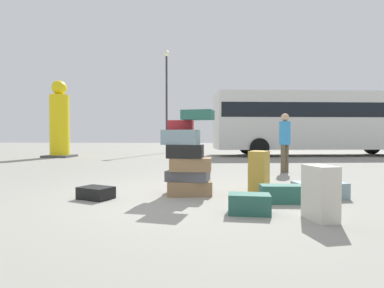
# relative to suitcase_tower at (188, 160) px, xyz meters

# --- Properties ---
(ground_plane) EXTENTS (80.00, 80.00, 0.00)m
(ground_plane) POSITION_rel_suitcase_tower_xyz_m (-0.24, -0.27, -0.59)
(ground_plane) COLOR gray
(suitcase_tower) EXTENTS (0.87, 0.66, 1.41)m
(suitcase_tower) POSITION_rel_suitcase_tower_xyz_m (0.00, 0.00, 0.00)
(suitcase_tower) COLOR olive
(suitcase_tower) RESTS_ON ground
(suitcase_black_right_side) EXTENTS (0.61, 0.52, 0.19)m
(suitcase_black_right_side) POSITION_rel_suitcase_tower_xyz_m (-1.41, -0.43, -0.49)
(suitcase_black_right_side) COLOR black
(suitcase_black_right_side) RESTS_ON ground
(suitcase_teal_white_trunk) EXTENTS (0.80, 0.33, 0.26)m
(suitcase_teal_white_trunk) POSITION_rel_suitcase_tower_xyz_m (1.53, -0.48, -0.45)
(suitcase_teal_white_trunk) COLOR #26594C
(suitcase_teal_white_trunk) RESTS_ON ground
(suitcase_teal_foreground_far) EXTENTS (0.54, 0.33, 0.26)m
(suitcase_teal_foreground_far) POSITION_rel_suitcase_tower_xyz_m (0.89, -1.18, -0.46)
(suitcase_teal_foreground_far) COLOR #26594C
(suitcase_teal_foreground_far) RESTS_ON ground
(suitcase_slate_left_side) EXTENTS (0.86, 0.60, 0.25)m
(suitcase_slate_left_side) POSITION_rel_suitcase_tower_xyz_m (2.13, -0.08, -0.46)
(suitcase_slate_left_side) COLOR gray
(suitcase_slate_left_side) RESTS_ON ground
(suitcase_tan_upright_blue) EXTENTS (0.43, 0.51, 0.72)m
(suitcase_tan_upright_blue) POSITION_rel_suitcase_tower_xyz_m (1.24, 0.45, -0.23)
(suitcase_tan_upright_blue) COLOR #B28C33
(suitcase_tan_upright_blue) RESTS_ON ground
(suitcase_cream_behind_tower) EXTENTS (0.35, 0.47, 0.64)m
(suitcase_cream_behind_tower) POSITION_rel_suitcase_tower_xyz_m (1.69, -1.41, -0.26)
(suitcase_cream_behind_tower) COLOR beige
(suitcase_cream_behind_tower) RESTS_ON ground
(person_bearded_onlooker) EXTENTS (0.30, 0.30, 1.60)m
(person_bearded_onlooker) POSITION_rel_suitcase_tower_xyz_m (2.33, 3.37, 0.36)
(person_bearded_onlooker) COLOR brown
(person_bearded_onlooker) RESTS_ON ground
(yellow_dummy_statue) EXTENTS (1.23, 1.23, 3.61)m
(yellow_dummy_statue) POSITION_rel_suitcase_tower_xyz_m (-6.91, 8.76, 1.01)
(yellow_dummy_statue) COLOR yellow
(yellow_dummy_statue) RESTS_ON ground
(parked_bus) EXTENTS (11.06, 3.82, 3.15)m
(parked_bus) POSITION_rel_suitcase_tower_xyz_m (5.81, 11.04, 1.25)
(parked_bus) COLOR silver
(parked_bus) RESTS_ON ground
(lamp_post) EXTENTS (0.36, 0.36, 6.09)m
(lamp_post) POSITION_rel_suitcase_tower_xyz_m (-2.49, 12.97, 3.39)
(lamp_post) COLOR #333338
(lamp_post) RESTS_ON ground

